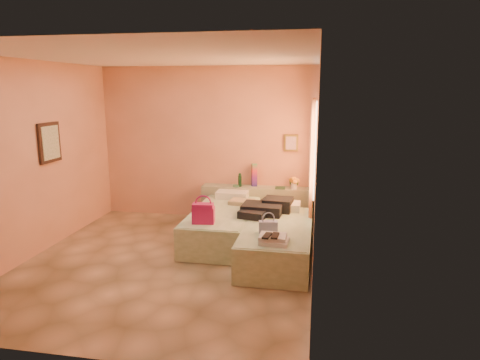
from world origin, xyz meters
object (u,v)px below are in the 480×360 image
at_px(bed_left, 223,225).
at_px(green_book, 280,188).
at_px(flower_vase, 294,182).
at_px(magenta_handbag, 203,213).
at_px(blue_handbag, 268,227).
at_px(water_bottle, 240,180).
at_px(headboard_ledge, 258,204).
at_px(bed_right, 278,242).
at_px(towel_stack, 274,239).

height_order(bed_left, green_book, green_book).
height_order(green_book, flower_vase, flower_vase).
bearing_deg(magenta_handbag, blue_handbag, -21.34).
bearing_deg(water_bottle, bed_left, -94.67).
bearing_deg(flower_vase, headboard_ledge, 175.07).
relative_size(bed_left, water_bottle, 8.55).
xyz_separation_m(bed_right, magenta_handbag, (-1.07, -0.10, 0.40)).
relative_size(water_bottle, towel_stack, 0.67).
bearing_deg(water_bottle, bed_right, -62.98).
distance_m(bed_left, towel_stack, 1.68).
bearing_deg(towel_stack, flower_vase, 87.36).
bearing_deg(blue_handbag, headboard_ledge, 92.01).
bearing_deg(magenta_handbag, towel_stack, -36.93).
distance_m(headboard_ledge, bed_left, 1.17).
bearing_deg(green_book, bed_left, -130.93).
relative_size(flower_vase, towel_stack, 0.74).
bearing_deg(bed_left, flower_vase, 44.69).
bearing_deg(flower_vase, bed_left, -135.72).
height_order(headboard_ledge, bed_left, headboard_ledge).
xyz_separation_m(water_bottle, magenta_handbag, (-0.21, -1.76, -0.12)).
xyz_separation_m(bed_right, green_book, (-0.11, 1.62, 0.41)).
height_order(headboard_ledge, magenta_handbag, magenta_handbag).
height_order(magenta_handbag, blue_handbag, magenta_handbag).
bearing_deg(headboard_ledge, flower_vase, -4.93).
xyz_separation_m(magenta_handbag, towel_stack, (1.08, -0.64, -0.10)).
height_order(headboard_ledge, green_book, green_book).
bearing_deg(water_bottle, flower_vase, -1.47).
distance_m(flower_vase, blue_handbag, 2.02).
bearing_deg(magenta_handbag, bed_right, -1.09).
bearing_deg(water_bottle, blue_handbag, -69.66).
distance_m(headboard_ledge, bed_right, 1.78).
bearing_deg(magenta_handbag, green_book, 54.73).
xyz_separation_m(headboard_ledge, flower_vase, (0.65, -0.06, 0.45)).
bearing_deg(green_book, water_bottle, 174.44).
bearing_deg(magenta_handbag, headboard_ledge, 67.05).
distance_m(water_bottle, towel_stack, 2.57).
distance_m(bed_left, blue_handbag, 1.32).
distance_m(bed_left, green_book, 1.37).
distance_m(magenta_handbag, blue_handbag, 1.00).
distance_m(green_book, magenta_handbag, 1.96).
xyz_separation_m(headboard_ledge, bed_left, (-0.41, -1.10, -0.08)).
bearing_deg(bed_right, green_book, 94.35).
xyz_separation_m(magenta_handbag, blue_handbag, (0.96, -0.26, -0.07)).
bearing_deg(towel_stack, blue_handbag, 107.30).
bearing_deg(water_bottle, headboard_ledge, 5.47).
bearing_deg(bed_left, blue_handbag, -48.47).
bearing_deg(headboard_ledge, blue_handbag, -78.34).
bearing_deg(green_book, flower_vase, 3.63).
xyz_separation_m(green_book, flower_vase, (0.24, 0.02, 0.11)).
height_order(bed_left, bed_right, same).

